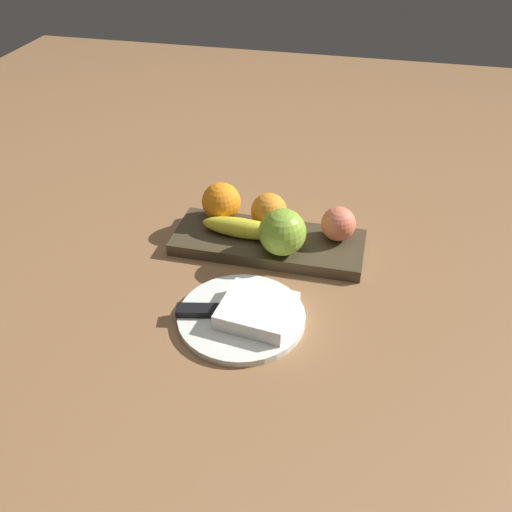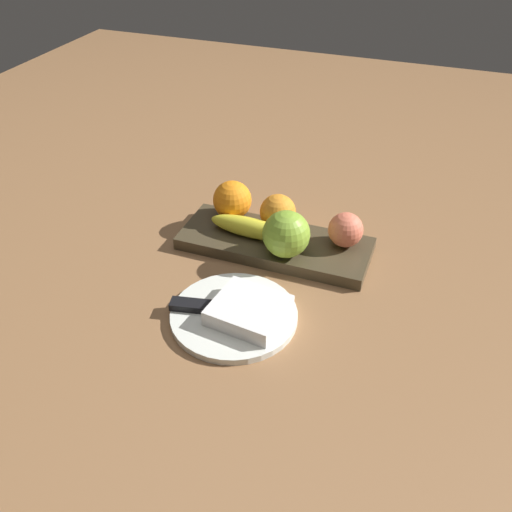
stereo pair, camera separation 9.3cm
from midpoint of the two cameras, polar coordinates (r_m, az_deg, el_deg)
The scene contains 10 objects.
ground_plane at distance 1.02m, azimuth 0.85°, elevation 0.23°, with size 2.40×2.40×0.00m, color #916540.
fruit_tray at distance 1.03m, azimuth -1.30°, elevation 1.30°, with size 0.35×0.13×0.02m, color #453A27.
apple at distance 0.96m, azimuth -0.02°, elevation 2.37°, with size 0.08×0.08×0.08m, color #85B133.
banana at distance 1.01m, azimuth -3.94°, elevation 2.62°, with size 0.16×0.04×0.04m, color yellow.
orange_near_apple at distance 1.06m, azimuth -6.10°, elevation 5.46°, with size 0.07×0.07×0.07m, color orange.
orange_near_banana at distance 1.03m, azimuth -1.24°, elevation 4.56°, with size 0.07×0.07×0.07m, color orange.
peach at distance 1.01m, azimuth 5.86°, elevation 3.21°, with size 0.06×0.06×0.06m, color #E77155.
dinner_plate at distance 0.88m, azimuth -4.52°, elevation -6.38°, with size 0.20×0.20×0.01m, color white.
folded_napkin at distance 0.86m, azimuth -2.97°, elevation -5.74°, with size 0.11×0.10×0.03m, color white.
knife at distance 0.88m, azimuth -7.28°, elevation -5.78°, with size 0.18×0.06×0.01m.
Camera 1 is at (0.13, -0.82, 0.61)m, focal length 38.98 mm.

